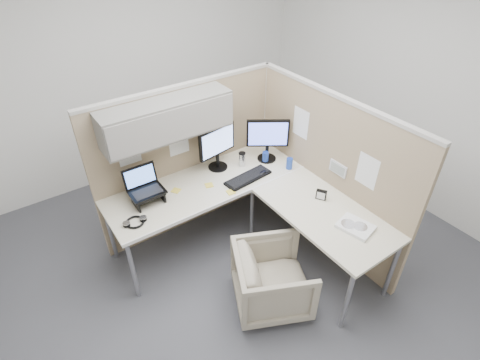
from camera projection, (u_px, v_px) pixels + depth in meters
ground at (246, 262)px, 3.81m from camera, size 4.50×4.50×0.00m
partition_back at (179, 142)px, 3.62m from camera, size 2.00×0.36×1.63m
partition_right at (324, 171)px, 3.71m from camera, size 0.07×2.03×1.63m
desk at (250, 199)px, 3.55m from camera, size 2.00×1.98×0.73m
office_chair at (273, 277)px, 3.26m from camera, size 0.81×0.83×0.65m
monitor_left at (217, 145)px, 3.75m from camera, size 0.44×0.20×0.47m
monitor_right at (268, 137)px, 3.88m from camera, size 0.38×0.28×0.47m
laptop_station at (146, 190)px, 3.40m from camera, size 0.31×0.26×0.32m
keyboard at (248, 178)px, 3.74m from camera, size 0.51×0.21×0.02m
mouse at (263, 173)px, 3.80m from camera, size 0.11×0.08×0.04m
travel_mug at (242, 159)px, 3.90m from camera, size 0.07×0.07×0.16m
soda_can_green at (289, 163)px, 3.86m from camera, size 0.07×0.07×0.12m
soda_can_silver at (265, 157)px, 3.96m from camera, size 0.07×0.07×0.12m
sticky_note_b at (231, 192)px, 3.57m from camera, size 0.09×0.09×0.01m
sticky_note_d at (209, 185)px, 3.65m from camera, size 0.09×0.09×0.01m
sticky_note_c at (176, 190)px, 3.58m from camera, size 0.11×0.11×0.01m
headphones at (135, 222)px, 3.21m from camera, size 0.21×0.18×0.03m
paper_stack at (355, 227)px, 3.16m from camera, size 0.28×0.32×0.03m
desk_clock at (321, 195)px, 3.46m from camera, size 0.08×0.10×0.10m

